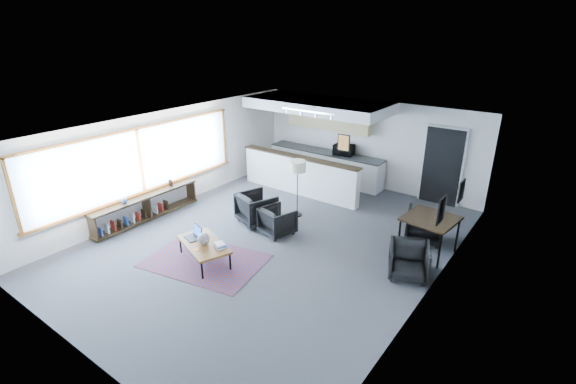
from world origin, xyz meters
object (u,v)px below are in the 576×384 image
Objects in this scene: microwave at (344,149)px; ceramic_pot at (204,239)px; armchair_right at (277,220)px; book_stack at (220,245)px; floor_lamp at (298,168)px; dining_table at (430,221)px; coffee_table at (204,245)px; dining_chair_far at (425,226)px; armchair_left at (256,207)px; laptop at (195,234)px; dining_chair_near at (408,262)px.

ceramic_pot is at bearing -97.77° from microwave.
book_stack is at bearing 102.92° from armchair_right.
dining_table is at bearing 1.23° from floor_lamp.
dining_table is (3.59, 3.09, 0.23)m from ceramic_pot.
dining_table is (3.62, 3.07, 0.38)m from coffee_table.
book_stack is at bearing 33.37° from dining_chair_far.
dining_chair_far is 3.99m from microwave.
armchair_left is 1.22× the size of dining_chair_far.
armchair_left reaches higher than coffee_table.
microwave is at bearing 103.74° from laptop.
armchair_right is (0.47, 1.89, -0.03)m from coffee_table.
armchair_right is 0.49× the size of floor_lamp.
ceramic_pot is at bearing 31.08° from dining_chair_far.
book_stack is 5.67m from microwave.
dining_table reaches higher than dining_chair_far.
book_stack is 3.74m from dining_chair_near.
laptop is 0.62× the size of dining_chair_far.
armchair_left is 1.17× the size of armchair_right.
coffee_table is 2.02× the size of armchair_right.
dining_chair_far is at bearing 67.66° from coffee_table.
coffee_table is 1.73× the size of armchair_left.
laptop is at bearing -101.28° from floor_lamp.
microwave reaches higher than ceramic_pot.
book_stack is 0.46× the size of armchair_right.
armchair_right is at bearing 87.42° from book_stack.
microwave reaches higher than coffee_table.
armchair_right is (0.44, 1.90, -0.19)m from ceramic_pot.
ceramic_pot is 0.36× the size of dining_chair_far.
ceramic_pot is at bearing -139.29° from dining_table.
laptop is 3.08m from floor_lamp.
floor_lamp is 3.65m from dining_chair_near.
armchair_right is 1.46m from floor_lamp.
floor_lamp is at bearing 96.39° from laptop.
laptop is at bearing 27.39° from dining_chair_far.
armchair_left is 4.00m from dining_chair_far.
armchair_right is at bearing -91.40° from microwave.
microwave is (-0.20, 2.72, -0.16)m from floor_lamp.
armchair_left reaches higher than dining_chair_far.
dining_chair_far is (2.89, 1.74, -0.01)m from armchair_right.
coffee_table is at bearing 153.41° from ceramic_pot.
laptop is 0.39× the size of dining_table.
armchair_left is 1.44× the size of microwave.
armchair_right is 1.11× the size of dining_chair_near.
dining_table is 1.89× the size of microwave.
armchair_left is (-0.35, 2.08, -0.13)m from ceramic_pot.
armchair_left is at bearing 109.84° from book_stack.
microwave is at bearing -48.88° from dining_chair_far.
floor_lamp reaches higher than armchair_right.
dining_chair_far is at bearing 11.40° from floor_lamp.
dining_chair_near is at bearing 30.11° from book_stack.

